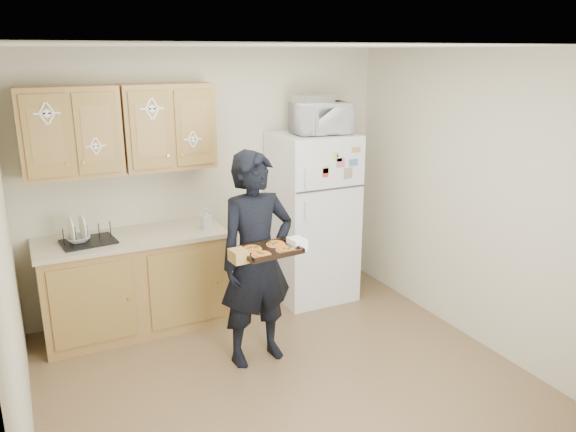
{
  "coord_description": "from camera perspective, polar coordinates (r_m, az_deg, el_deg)",
  "views": [
    {
      "loc": [
        -1.67,
        -3.36,
        2.48
      ],
      "look_at": [
        0.19,
        0.45,
        1.22
      ],
      "focal_mm": 35.0,
      "sensor_mm": 36.0,
      "label": 1
    }
  ],
  "objects": [
    {
      "name": "pizza_front_right",
      "position": [
        4.14,
        -0.25,
        -3.41
      ],
      "size": [
        0.15,
        0.15,
        0.02
      ],
      "primitive_type": "cylinder",
      "color": "orange",
      "rests_on": "baking_tray"
    },
    {
      "name": "baking_tray",
      "position": [
        4.16,
        -1.97,
        -3.58
      ],
      "size": [
        0.46,
        0.36,
        0.04
      ],
      "primitive_type": "cube",
      "rotation": [
        0.0,
        0.0,
        0.09
      ],
      "color": "black",
      "rests_on": "person"
    },
    {
      "name": "refrigerator",
      "position": [
        5.7,
        2.49,
        -0.12
      ],
      "size": [
        0.75,
        0.7,
        1.7
      ],
      "primitive_type": "cube",
      "color": "white",
      "rests_on": "floor"
    },
    {
      "name": "dish_rack",
      "position": [
        5.06,
        -19.71,
        -1.66
      ],
      "size": [
        0.46,
        0.37,
        0.17
      ],
      "primitive_type": "cube",
      "rotation": [
        0.0,
        0.0,
        0.11
      ],
      "color": "black",
      "rests_on": "countertop"
    },
    {
      "name": "upper_cab_right",
      "position": [
        5.17,
        -12.13,
        8.88
      ],
      "size": [
        0.8,
        0.33,
        0.75
      ],
      "primitive_type": "cube",
      "color": "olive",
      "rests_on": "wall_back"
    },
    {
      "name": "countertop",
      "position": [
        5.16,
        -15.64,
        -2.16
      ],
      "size": [
        1.64,
        0.64,
        0.04
      ],
      "primitive_type": "cube",
      "color": "#BBB490",
      "rests_on": "base_cabinet"
    },
    {
      "name": "person",
      "position": [
        4.49,
        -3.21,
        -4.45
      ],
      "size": [
        0.67,
        0.47,
        1.75
      ],
      "primitive_type": "imported",
      "rotation": [
        0.0,
        0.0,
        0.09
      ],
      "color": "black",
      "rests_on": "floor"
    },
    {
      "name": "pizza_back_right",
      "position": [
        4.26,
        -1.26,
        -2.84
      ],
      "size": [
        0.15,
        0.15,
        0.02
      ],
      "primitive_type": "cylinder",
      "color": "orange",
      "rests_on": "baking_tray"
    },
    {
      "name": "cereal_box",
      "position": [
        6.37,
        5.47,
        -4.94
      ],
      "size": [
        0.2,
        0.07,
        0.32
      ],
      "primitive_type": "cube",
      "color": "#EDAA53",
      "rests_on": "floor"
    },
    {
      "name": "wall_front",
      "position": [
        2.6,
        18.81,
        -12.67
      ],
      "size": [
        3.6,
        0.04,
        2.5
      ],
      "primitive_type": "cube",
      "color": "beige",
      "rests_on": "floor"
    },
    {
      "name": "wall_right",
      "position": [
        4.99,
        19.21,
        1.31
      ],
      "size": [
        0.04,
        3.6,
        2.5
      ],
      "primitive_type": "cube",
      "color": "beige",
      "rests_on": "floor"
    },
    {
      "name": "soap_bottle",
      "position": [
        5.2,
        -8.34,
        -0.24
      ],
      "size": [
        0.09,
        0.1,
        0.19
      ],
      "primitive_type": "imported",
      "rotation": [
        0.0,
        0.0,
        0.1
      ],
      "color": "white",
      "rests_on": "countertop"
    },
    {
      "name": "pizza_back_left",
      "position": [
        4.17,
        -3.69,
        -3.31
      ],
      "size": [
        0.15,
        0.15,
        0.02
      ],
      "primitive_type": "cylinder",
      "color": "orange",
      "rests_on": "baking_tray"
    },
    {
      "name": "base_cabinet",
      "position": [
        5.32,
        -15.26,
        -6.76
      ],
      "size": [
        1.6,
        0.6,
        0.86
      ],
      "primitive_type": "cube",
      "color": "olive",
      "rests_on": "floor"
    },
    {
      "name": "foil_pan",
      "position": [
        5.45,
        2.58,
        11.83
      ],
      "size": [
        0.38,
        0.29,
        0.07
      ],
      "primitive_type": "cube",
      "rotation": [
        0.0,
        0.0,
        0.16
      ],
      "color": "silver",
      "rests_on": "microwave"
    },
    {
      "name": "pizza_front_left",
      "position": [
        4.05,
        -2.73,
        -3.91
      ],
      "size": [
        0.15,
        0.15,
        0.02
      ],
      "primitive_type": "cylinder",
      "color": "orange",
      "rests_on": "baking_tray"
    },
    {
      "name": "floor",
      "position": [
        4.5,
        0.32,
        -16.93
      ],
      "size": [
        3.6,
        3.6,
        0.0
      ],
      "primitive_type": "plane",
      "color": "brown",
      "rests_on": "ground"
    },
    {
      "name": "microwave",
      "position": [
        5.48,
        3.37,
        9.89
      ],
      "size": [
        0.57,
        0.42,
        0.3
      ],
      "primitive_type": "imported",
      "rotation": [
        0.0,
        0.0,
        -0.1
      ],
      "color": "white",
      "rests_on": "refrigerator"
    },
    {
      "name": "wall_left",
      "position": [
        3.58,
        -26.54,
        -5.38
      ],
      "size": [
        0.04,
        3.6,
        2.5
      ],
      "primitive_type": "cube",
      "color": "beige",
      "rests_on": "floor"
    },
    {
      "name": "wall_back",
      "position": [
        5.56,
        -7.96,
        3.58
      ],
      "size": [
        3.6,
        0.04,
        2.5
      ],
      "primitive_type": "cube",
      "color": "beige",
      "rests_on": "floor"
    },
    {
      "name": "ceiling",
      "position": [
        3.75,
        0.39,
        16.84
      ],
      "size": [
        3.6,
        3.6,
        0.0
      ],
      "primitive_type": "plane",
      "color": "silver",
      "rests_on": "wall_back"
    },
    {
      "name": "upper_cab_left",
      "position": [
        5.04,
        -21.27,
        7.94
      ],
      "size": [
        0.8,
        0.33,
        0.75
      ],
      "primitive_type": "cube",
      "color": "olive",
      "rests_on": "wall_back"
    },
    {
      "name": "bowl",
      "position": [
        5.06,
        -20.54,
        -2.21
      ],
      "size": [
        0.2,
        0.2,
        0.05
      ],
      "primitive_type": "imported",
      "rotation": [
        0.0,
        0.0,
        0.04
      ],
      "color": "silver",
      "rests_on": "dish_rack"
    }
  ]
}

